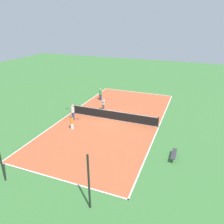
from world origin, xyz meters
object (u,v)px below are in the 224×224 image
object	(u,v)px
player_near_white	(73,111)
player_far_white	(103,103)
bench	(174,154)
tennis_ball_midcourt	(146,125)
player_far_green	(100,94)
player_center_orange	(72,122)
tennis_ball_near_net	(60,135)
fence_post_back_left	(89,182)
tennis_net	(112,115)
fence_post_back_right	(0,158)

from	to	relation	value
player_near_white	player_far_white	bearing A→B (deg)	-159.94
bench	tennis_ball_midcourt	world-z (taller)	bench
player_far_white	player_far_green	distance (m)	3.74
bench	player_near_white	size ratio (longest dim) A/B	0.90
bench	player_center_orange	distance (m)	10.24
player_far_green	player_near_white	bearing A→B (deg)	-159.72
bench	tennis_ball_near_net	bearing A→B (deg)	-89.48
tennis_ball_midcourt	fence_post_back_left	xyz separation A→B (m)	(0.63, 11.76, 1.79)
tennis_net	tennis_ball_midcourt	xyz separation A→B (m)	(-3.89, 0.16, -0.52)
tennis_ball_midcourt	fence_post_back_left	world-z (taller)	fence_post_back_left
tennis_net	tennis_ball_midcourt	distance (m)	3.92
tennis_net	tennis_ball_near_net	bearing A→B (deg)	57.06
fence_post_back_right	player_center_orange	bearing A→B (deg)	-92.54
player_far_white	fence_post_back_right	xyz separation A→B (m)	(1.34, 13.96, 0.91)
player_center_orange	fence_post_back_left	world-z (taller)	fence_post_back_left
tennis_ball_near_net	fence_post_back_right	size ratio (longest dim) A/B	0.02
tennis_net	fence_post_back_right	xyz separation A→B (m)	(3.26, 11.92, 1.27)
bench	player_far_white	bearing A→B (deg)	-127.80
bench	player_near_white	world-z (taller)	player_near_white
player_far_green	player_far_white	bearing A→B (deg)	-128.98
player_far_white	player_near_white	bearing A→B (deg)	-59.13
bench	player_center_orange	bearing A→B (deg)	-98.17
tennis_ball_near_net	fence_post_back_right	world-z (taller)	fence_post_back_right
player_far_white	fence_post_back_right	distance (m)	14.05
tennis_ball_midcourt	bench	bearing A→B (deg)	124.34
player_center_orange	tennis_net	bearing A→B (deg)	15.65
tennis_ball_near_net	tennis_ball_midcourt	distance (m)	8.79
fence_post_back_right	tennis_net	bearing A→B (deg)	-105.29
tennis_net	player_far_green	xyz separation A→B (m)	(3.76, -5.29, 0.38)
player_far_green	fence_post_back_left	distance (m)	18.61
player_far_white	player_far_green	xyz separation A→B (m)	(1.83, -3.26, 0.02)
player_far_white	bench	bearing A→B (deg)	21.19
bench	player_near_white	distance (m)	11.68
player_far_white	player_center_orange	world-z (taller)	player_far_white
player_center_orange	tennis_ball_midcourt	size ratio (longest dim) A/B	20.82
player_far_white	player_far_green	size ratio (longest dim) A/B	0.97
tennis_net	bench	bearing A→B (deg)	145.01
player_center_orange	player_far_green	distance (m)	8.95
fence_post_back_right	player_near_white	bearing A→B (deg)	-86.30
fence_post_back_left	fence_post_back_right	world-z (taller)	same
tennis_ball_near_net	player_near_white	bearing A→B (deg)	-80.60
tennis_net	player_center_orange	distance (m)	4.63
tennis_net	player_far_white	distance (m)	2.82
bench	tennis_ball_midcourt	bearing A→B (deg)	-145.66
tennis_net	fence_post_back_left	size ratio (longest dim) A/B	2.78
player_center_orange	fence_post_back_right	xyz separation A→B (m)	(0.37, 8.31, 1.02)
player_near_white	fence_post_back_right	bearing A→B (deg)	51.88
player_center_orange	tennis_ball_near_net	distance (m)	1.79
player_near_white	fence_post_back_right	xyz separation A→B (m)	(-0.66, 10.22, 0.76)
fence_post_back_left	fence_post_back_right	bearing A→B (deg)	0.00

